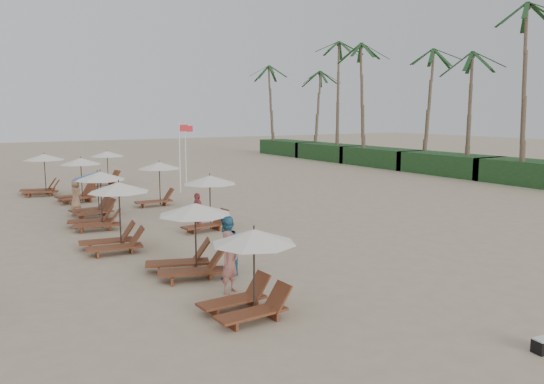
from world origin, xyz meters
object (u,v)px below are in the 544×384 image
lounger_station_2 (114,217)px  inland_station_0 (208,195)px  lounger_station_6 (41,174)px  inland_station_2 (105,165)px  beachgoer_far_b (76,194)px  lounger_station_5 (77,180)px  beachgoer_far_a (197,211)px  lounger_station_3 (96,201)px  lounger_station_0 (247,271)px  lounger_station_4 (94,191)px  flag_pole_near (180,153)px  beachgoer_near (230,262)px  beachgoer_mid_a (226,247)px  lounger_station_1 (189,239)px  inland_station_1 (157,178)px

lounger_station_2 → inland_station_0: size_ratio=0.96×
lounger_station_6 → lounger_station_2: bearing=-89.2°
inland_station_2 → beachgoer_far_b: (-3.51, -8.19, -0.58)m
lounger_station_5 → beachgoer_far_a: lounger_station_5 is taller
lounger_station_3 → beachgoer_far_a: 4.24m
lounger_station_0 → beachgoer_far_b: size_ratio=1.55×
lounger_station_3 → lounger_station_4: bearing=78.2°
lounger_station_5 → flag_pole_near: bearing=1.0°
lounger_station_4 → beachgoer_near: size_ratio=1.50×
lounger_station_3 → flag_pole_near: (6.73, 7.56, 1.22)m
inland_station_0 → beachgoer_mid_a: inland_station_0 is taller
lounger_station_3 → beachgoer_mid_a: (1.61, -8.85, -0.24)m
lounger_station_1 → lounger_station_4: 10.88m
lounger_station_1 → lounger_station_6: bearing=94.0°
lounger_station_6 → beachgoer_far_b: bearing=-82.5°
beachgoer_mid_a → lounger_station_2: bearing=-106.0°
lounger_station_0 → lounger_station_4: 14.59m
lounger_station_5 → inland_station_0: size_ratio=0.97×
lounger_station_3 → inland_station_0: lounger_station_3 is taller
lounger_station_1 → lounger_station_2: lounger_station_2 is taller
lounger_station_1 → flag_pole_near: flag_pole_near is taller
flag_pole_near → inland_station_2: bearing=117.5°
lounger_station_6 → lounger_station_4: bearing=-81.9°
inland_station_0 → beachgoer_near: size_ratio=1.53×
lounger_station_4 → lounger_station_3: bearing=-101.8°
beachgoer_mid_a → inland_station_0: bearing=-148.0°
lounger_station_6 → beachgoer_far_b: 5.81m
lounger_station_3 → beachgoer_far_a: lounger_station_3 is taller
lounger_station_0 → inland_station_1: size_ratio=0.88×
lounger_station_1 → beachgoer_near: bearing=-81.2°
lounger_station_3 → beachgoer_mid_a: lounger_station_3 is taller
lounger_station_1 → beachgoer_far_a: (2.74, 5.68, -0.32)m
inland_station_0 → inland_station_1: size_ratio=0.98×
lounger_station_5 → beachgoer_mid_a: bearing=-87.1°
lounger_station_1 → beachgoer_far_b: (-0.58, 13.18, -0.32)m
beachgoer_near → flag_pole_near: bearing=45.2°
inland_station_0 → inland_station_1: 6.73m
lounger_station_2 → lounger_station_3: bearing=85.1°
beachgoer_near → flag_pole_near: 18.57m
lounger_station_4 → lounger_station_1: bearing=-89.0°
lounger_station_0 → beachgoer_far_a: bearing=73.4°
lounger_station_3 → flag_pole_near: size_ratio=0.57×
beachgoer_near → inland_station_1: bearing=51.2°
lounger_station_2 → flag_pole_near: flag_pole_near is taller
beachgoer_mid_a → beachgoer_near: bearing=29.4°
inland_station_0 → inland_station_2: same height
beachgoer_near → beachgoer_far_b: bearing=66.3°
lounger_station_5 → inland_station_2: (2.94, 5.92, 0.15)m
inland_station_1 → beachgoer_far_b: bearing=164.0°
lounger_station_0 → lounger_station_2: 7.76m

